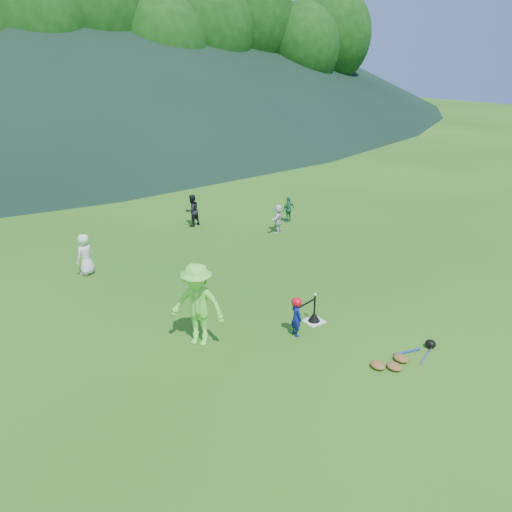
{
  "coord_description": "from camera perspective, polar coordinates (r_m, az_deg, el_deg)",
  "views": [
    {
      "loc": [
        -7.24,
        -8.03,
        6.04
      ],
      "look_at": [
        0.0,
        2.5,
        0.9
      ],
      "focal_mm": 35.0,
      "sensor_mm": 36.0,
      "label": 1
    }
  ],
  "objects": [
    {
      "name": "ground",
      "position": [
        12.38,
        6.63,
        -7.44
      ],
      "size": [
        120.0,
        120.0,
        0.0
      ],
      "primitive_type": "plane",
      "color": "#235313",
      "rests_on": "ground"
    },
    {
      "name": "home_plate",
      "position": [
        12.38,
        6.63,
        -7.4
      ],
      "size": [
        0.45,
        0.45,
        0.02
      ],
      "primitive_type": "cube",
      "color": "silver",
      "rests_on": "ground"
    },
    {
      "name": "baseball",
      "position": [
        12.04,
        6.78,
        -4.38
      ],
      "size": [
        0.08,
        0.08,
        0.08
      ],
      "primitive_type": "sphere",
      "color": "white",
      "rests_on": "batting_tee"
    },
    {
      "name": "batter_child",
      "position": [
        11.57,
        4.62,
        -6.98
      ],
      "size": [
        0.26,
        0.36,
        0.93
      ],
      "primitive_type": "imported",
      "rotation": [
        0.0,
        0.0,
        1.46
      ],
      "color": "navy",
      "rests_on": "ground"
    },
    {
      "name": "adult_coach",
      "position": [
        11.05,
        -6.71,
        -5.58
      ],
      "size": [
        1.34,
        1.42,
        1.93
      ],
      "primitive_type": "imported",
      "rotation": [
        0.0,
        0.0,
        -0.89
      ],
      "color": "#71EF46",
      "rests_on": "ground"
    },
    {
      "name": "fielder_a",
      "position": [
        15.47,
        -18.94,
        0.17
      ],
      "size": [
        0.72,
        0.65,
        1.24
      ],
      "primitive_type": "imported",
      "rotation": [
        0.0,
        0.0,
        3.68
      ],
      "color": "silver",
      "rests_on": "ground"
    },
    {
      "name": "fielder_b",
      "position": [
        19.06,
        -7.31,
        5.18
      ],
      "size": [
        0.69,
        0.59,
        1.22
      ],
      "primitive_type": "imported",
      "rotation": [
        0.0,
        0.0,
        3.39
      ],
      "color": "black",
      "rests_on": "ground"
    },
    {
      "name": "fielder_c",
      "position": [
        19.45,
        3.74,
        5.34
      ],
      "size": [
        0.61,
        0.31,
        1.0
      ],
      "primitive_type": "imported",
      "rotation": [
        0.0,
        0.0,
        3.26
      ],
      "color": "#237549",
      "rests_on": "ground"
    },
    {
      "name": "fielder_d",
      "position": [
        18.27,
        2.53,
        4.33
      ],
      "size": [
        0.96,
        0.83,
        1.05
      ],
      "primitive_type": "imported",
      "rotation": [
        0.0,
        0.0,
        3.79
      ],
      "color": "silver",
      "rests_on": "ground"
    },
    {
      "name": "batting_tee",
      "position": [
        12.32,
        6.65,
        -6.92
      ],
      "size": [
        0.3,
        0.3,
        0.68
      ],
      "color": "black",
      "rests_on": "home_plate"
    },
    {
      "name": "batter_gear",
      "position": [
        11.41,
        4.76,
        -5.29
      ],
      "size": [
        0.73,
        0.26,
        0.29
      ],
      "color": "red",
      "rests_on": "ground"
    },
    {
      "name": "equipment_pile",
      "position": [
        11.25,
        16.31,
        -11.17
      ],
      "size": [
        1.8,
        0.64,
        0.19
      ],
      "color": "olive",
      "rests_on": "ground"
    },
    {
      "name": "outfield_fence",
      "position": [
        37.13,
        -23.43,
        11.9
      ],
      "size": [
        70.07,
        0.08,
        1.33
      ],
      "color": "gray",
      "rests_on": "ground"
    },
    {
      "name": "tree_line",
      "position": [
        42.57,
        -26.61,
        22.75
      ],
      "size": [
        70.04,
        11.4,
        14.82
      ],
      "color": "#382314",
      "rests_on": "ground"
    }
  ]
}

